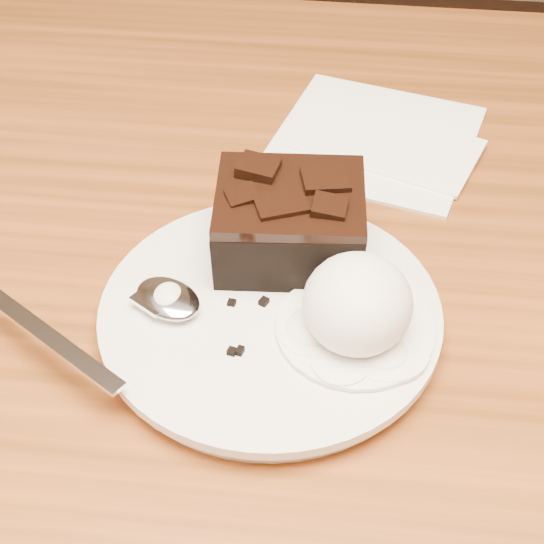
# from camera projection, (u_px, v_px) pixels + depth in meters

# --- Properties ---
(dining_table) EXTENTS (1.20, 0.80, 0.75)m
(dining_table) POSITION_uv_depth(u_px,v_px,m) (176.00, 527.00, 0.86)
(dining_table) COLOR #5D3110
(dining_table) RESTS_ON floor
(plate) EXTENTS (0.22, 0.22, 0.02)m
(plate) POSITION_uv_depth(u_px,v_px,m) (270.00, 318.00, 0.54)
(plate) COLOR silver
(plate) RESTS_ON dining_table
(brownie) EXTENTS (0.10, 0.09, 0.04)m
(brownie) POSITION_uv_depth(u_px,v_px,m) (290.00, 226.00, 0.56)
(brownie) COLOR black
(brownie) RESTS_ON plate
(ice_cream_scoop) EXTENTS (0.07, 0.07, 0.06)m
(ice_cream_scoop) POSITION_uv_depth(u_px,v_px,m) (358.00, 304.00, 0.50)
(ice_cream_scoop) COLOR white
(ice_cream_scoop) RESTS_ON plate
(melt_puddle) EXTENTS (0.10, 0.10, 0.00)m
(melt_puddle) POSITION_uv_depth(u_px,v_px,m) (355.00, 329.00, 0.52)
(melt_puddle) COLOR white
(melt_puddle) RESTS_ON plate
(spoon) EXTENTS (0.17, 0.13, 0.01)m
(spoon) POSITION_uv_depth(u_px,v_px,m) (168.00, 300.00, 0.53)
(spoon) COLOR silver
(spoon) RESTS_ON plate
(napkin) EXTENTS (0.19, 0.19, 0.01)m
(napkin) POSITION_uv_depth(u_px,v_px,m) (374.00, 138.00, 0.69)
(napkin) COLOR white
(napkin) RESTS_ON dining_table
(crumb_a) EXTENTS (0.01, 0.01, 0.00)m
(crumb_a) POSITION_uv_depth(u_px,v_px,m) (264.00, 302.00, 0.54)
(crumb_a) COLOR black
(crumb_a) RESTS_ON plate
(crumb_b) EXTENTS (0.01, 0.01, 0.00)m
(crumb_b) POSITION_uv_depth(u_px,v_px,m) (232.00, 303.00, 0.54)
(crumb_b) COLOR black
(crumb_b) RESTS_ON plate
(crumb_c) EXTENTS (0.01, 0.01, 0.00)m
(crumb_c) POSITION_uv_depth(u_px,v_px,m) (240.00, 351.00, 0.51)
(crumb_c) COLOR black
(crumb_c) RESTS_ON plate
(crumb_d) EXTENTS (0.01, 0.01, 0.00)m
(crumb_d) POSITION_uv_depth(u_px,v_px,m) (232.00, 352.00, 0.51)
(crumb_d) COLOR black
(crumb_d) RESTS_ON plate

